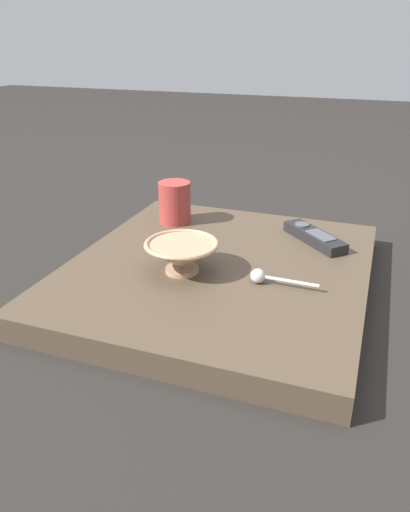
{
  "coord_description": "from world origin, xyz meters",
  "views": [
    {
      "loc": [
        0.78,
        0.26,
        0.44
      ],
      "look_at": [
        0.02,
        -0.02,
        0.06
      ],
      "focal_mm": 34.33,
      "sensor_mm": 36.0,
      "label": 1
    }
  ],
  "objects_px": {
    "coffee_mug": "(175,202)",
    "tv_remote_near": "(314,237)",
    "teaspoon": "(263,277)",
    "cereal_bowl": "(182,255)"
  },
  "relations": [
    {
      "from": "cereal_bowl",
      "to": "tv_remote_near",
      "type": "bearing_deg",
      "value": 137.52
    },
    {
      "from": "coffee_mug",
      "to": "tv_remote_near",
      "type": "height_order",
      "value": "coffee_mug"
    },
    {
      "from": "cereal_bowl",
      "to": "coffee_mug",
      "type": "relative_size",
      "value": 1.44
    },
    {
      "from": "coffee_mug",
      "to": "teaspoon",
      "type": "relative_size",
      "value": 0.79
    },
    {
      "from": "coffee_mug",
      "to": "teaspoon",
      "type": "bearing_deg",
      "value": 49.14
    },
    {
      "from": "tv_remote_near",
      "to": "teaspoon",
      "type": "bearing_deg",
      "value": -14.05
    },
    {
      "from": "coffee_mug",
      "to": "cereal_bowl",
      "type": "bearing_deg",
      "value": 26.0
    },
    {
      "from": "coffee_mug",
      "to": "tv_remote_near",
      "type": "bearing_deg",
      "value": 88.35
    },
    {
      "from": "coffee_mug",
      "to": "teaspoon",
      "type": "height_order",
      "value": "coffee_mug"
    },
    {
      "from": "cereal_bowl",
      "to": "tv_remote_near",
      "type": "distance_m",
      "value": 0.3
    }
  ]
}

